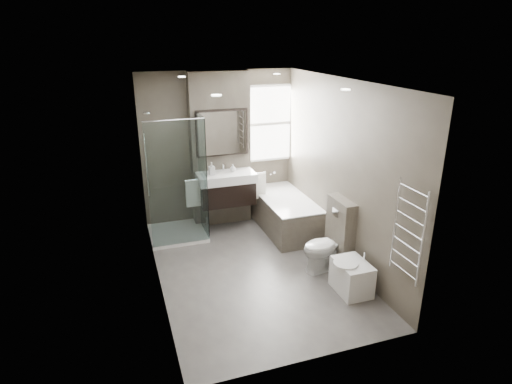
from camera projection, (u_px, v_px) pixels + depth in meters
name	position (u px, v px, depth m)	size (l,w,h in m)	color
room	(253.00, 183.00, 5.63)	(2.70, 3.90, 2.70)	#55514E
vanity_pier	(220.00, 150.00, 7.21)	(1.00, 0.25, 2.60)	#544D42
vanity	(226.00, 188.00, 7.09)	(0.95, 0.47, 0.66)	black
mirror_cabinet	(222.00, 133.00, 6.95)	(0.86, 0.08, 0.76)	black
towel_left	(193.00, 193.00, 6.91)	(0.24, 0.06, 0.44)	white
towel_right	(259.00, 186.00, 7.25)	(0.24, 0.06, 0.44)	white
shower_enclosure	(183.00, 209.00, 6.88)	(0.90, 0.90, 2.00)	white
bathtub	(285.00, 212.00, 7.23)	(0.75, 1.60, 0.57)	#544D42
window	(268.00, 124.00, 7.44)	(0.98, 0.06, 1.33)	white
toilet	(326.00, 246.00, 5.97)	(0.40, 0.69, 0.71)	white
cistern_box	(340.00, 232.00, 6.05)	(0.19, 0.55, 1.00)	#544D42
bidet	(351.00, 276.00, 5.48)	(0.45, 0.52, 0.54)	white
towel_radiator	(408.00, 232.00, 4.65)	(0.03, 0.49, 1.10)	silver
soap_bottle_a	(212.00, 169.00, 6.88)	(0.09, 0.10, 0.21)	white
soap_bottle_b	(233.00, 168.00, 7.06)	(0.10, 0.10, 0.13)	white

